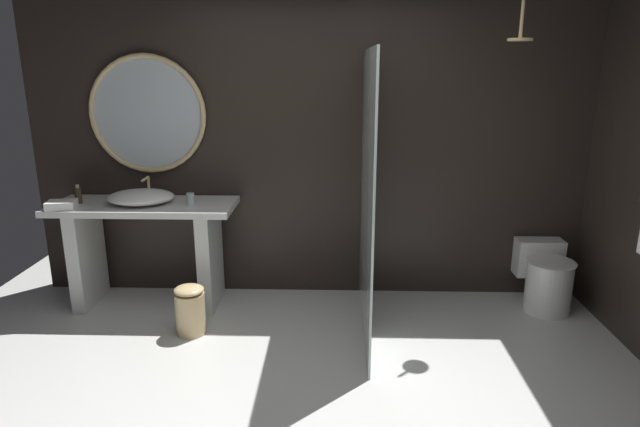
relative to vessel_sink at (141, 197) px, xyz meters
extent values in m
plane|color=silver|center=(1.39, -1.54, -0.93)|extent=(5.76, 5.76, 0.00)
cube|color=black|center=(1.39, 0.36, 0.37)|extent=(4.80, 0.10, 2.60)
cube|color=silver|center=(0.01, 0.00, -0.08)|extent=(1.48, 0.58, 0.05)
cube|color=silver|center=(-0.51, 0.00, -0.52)|extent=(0.11, 0.49, 0.83)
cube|color=silver|center=(0.54, 0.00, -0.52)|extent=(0.11, 0.49, 0.83)
ellipsoid|color=white|center=(0.00, 0.00, 0.00)|extent=(0.54, 0.44, 0.11)
cylinder|color=#D6B77F|center=(0.00, 0.20, 0.04)|extent=(0.02, 0.02, 0.19)
cylinder|color=#D6B77F|center=(0.00, 0.13, 0.12)|extent=(0.02, 0.14, 0.02)
cylinder|color=silver|center=(0.41, -0.02, -0.01)|extent=(0.07, 0.07, 0.09)
cylinder|color=#3D3323|center=(-0.51, -0.01, 0.01)|extent=(0.05, 0.05, 0.13)
cylinder|color=#D6B77F|center=(-0.51, -0.01, 0.09)|extent=(0.03, 0.03, 0.02)
torus|color=#D6B77F|center=(0.01, 0.27, 0.64)|extent=(0.98, 0.04, 0.98)
cylinder|color=#B2BCC1|center=(0.01, 0.28, 0.64)|extent=(0.91, 0.01, 0.91)
cube|color=silver|center=(1.81, -0.40, 0.10)|extent=(0.02, 1.43, 2.08)
cylinder|color=#D6B77F|center=(2.85, -0.23, 1.39)|extent=(0.02, 0.02, 0.35)
cylinder|color=#D6B77F|center=(2.85, -0.23, 1.20)|extent=(0.17, 0.17, 0.02)
cylinder|color=white|center=(3.33, -0.06, -0.72)|extent=(0.36, 0.36, 0.43)
ellipsoid|color=white|center=(3.33, -0.06, -0.50)|extent=(0.38, 0.42, 0.02)
cube|color=white|center=(3.33, 0.21, -0.56)|extent=(0.39, 0.18, 0.32)
cylinder|color=#D6B77F|center=(0.49, -0.52, -0.77)|extent=(0.22, 0.22, 0.32)
ellipsoid|color=#D6B77F|center=(0.49, -0.52, -0.58)|extent=(0.22, 0.22, 0.07)
cube|color=white|center=(-0.56, -0.19, -0.02)|extent=(0.24, 0.21, 0.06)
camera|label=1|loc=(1.58, -4.18, 1.04)|focal=30.17mm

